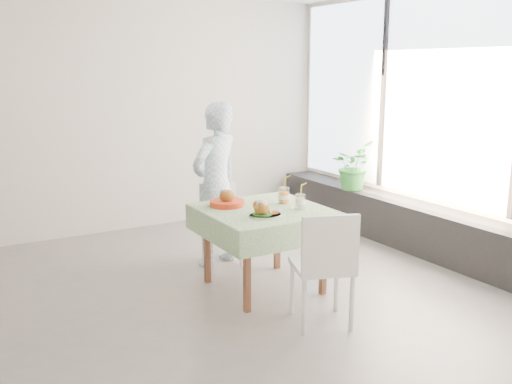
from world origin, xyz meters
TOP-DOWN VIEW (x-y plane):
  - floor at (0.00, 0.00)m, footprint 6.00×6.00m
  - wall_back at (0.00, 2.50)m, footprint 6.00×0.02m
  - wall_front at (0.00, -2.50)m, footprint 6.00×0.02m
  - wall_right at (3.00, 0.00)m, footprint 0.02×5.00m
  - window_pane at (2.97, 0.00)m, footprint 0.01×4.80m
  - window_ledge at (2.80, 0.00)m, footprint 0.40×4.80m
  - cafe_table at (0.77, -0.01)m, footprint 1.05×1.05m
  - chair_far at (0.77, 0.82)m, footprint 0.46×0.46m
  - chair_near at (0.79, -0.86)m, footprint 0.55×0.55m
  - diner at (0.70, 0.80)m, footprint 0.70×0.59m
  - main_dish at (0.63, -0.25)m, footprint 0.29×0.29m
  - juice_cup_orange at (1.03, 0.07)m, footprint 0.10×0.10m
  - juice_cup_lemonade at (1.04, -0.18)m, footprint 0.09×0.09m
  - second_dish at (0.54, 0.24)m, footprint 0.31×0.31m
  - potted_plant at (2.70, 1.11)m, footprint 0.70×0.69m

SIDE VIEW (x-z plane):
  - floor at x=0.00m, z-range 0.00..0.00m
  - chair_far at x=0.77m, z-range -0.15..0.65m
  - window_ledge at x=2.80m, z-range 0.00..0.50m
  - chair_near at x=0.79m, z-range -0.18..0.74m
  - cafe_table at x=0.77m, z-range 0.09..0.83m
  - second_dish at x=0.54m, z-range 0.71..0.86m
  - main_dish at x=0.63m, z-range 0.72..0.87m
  - potted_plant at x=2.70m, z-range 0.50..1.09m
  - juice_cup_lemonade at x=1.04m, z-range 0.67..0.93m
  - juice_cup_orange at x=1.03m, z-range 0.66..0.96m
  - diner at x=0.70m, z-range 0.00..1.63m
  - wall_back at x=0.00m, z-range 0.00..2.80m
  - wall_front at x=0.00m, z-range 0.00..2.80m
  - wall_right at x=3.00m, z-range 0.00..2.80m
  - window_pane at x=2.97m, z-range 0.56..2.74m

